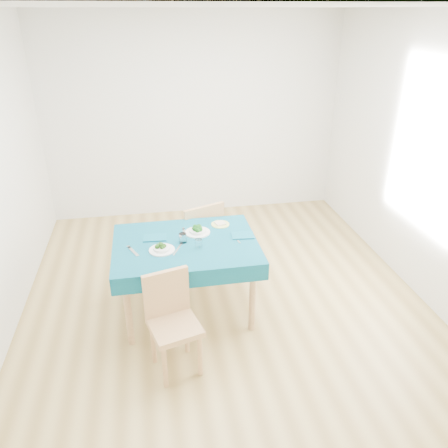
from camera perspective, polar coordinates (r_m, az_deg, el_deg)
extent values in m
cube|color=olive|center=(4.58, 0.00, -9.69)|extent=(4.00, 4.50, 0.02)
cube|color=silver|center=(6.08, -3.92, 13.58)|extent=(4.00, 0.02, 2.70)
cube|color=silver|center=(2.04, 11.85, -15.08)|extent=(4.00, 0.02, 2.70)
cube|color=silver|center=(4.71, 24.91, 7.41)|extent=(0.02, 4.50, 2.70)
cube|color=white|center=(3.71, 0.00, 26.58)|extent=(4.00, 4.50, 0.02)
cube|color=#08495E|center=(4.21, -4.85, -6.98)|extent=(1.31, 1.00, 0.76)
cube|color=tan|center=(3.53, -6.47, -12.71)|extent=(0.47, 0.49, 0.94)
cube|color=tan|center=(4.80, -3.79, 0.25)|extent=(0.62, 0.64, 1.16)
cube|color=silver|center=(3.94, -11.77, -3.52)|extent=(0.11, 0.19, 0.00)
cube|color=silver|center=(3.90, -6.13, -3.36)|extent=(0.10, 0.20, 0.00)
cube|color=silver|center=(4.19, -5.18, -1.13)|extent=(0.03, 0.18, 0.00)
cube|color=silver|center=(4.07, 1.58, -1.92)|extent=(0.05, 0.20, 0.00)
cube|color=#0C5268|center=(4.12, -9.00, -1.78)|extent=(0.22, 0.16, 0.01)
cube|color=#0C5268|center=(4.11, 2.46, -1.50)|extent=(0.22, 0.16, 0.01)
cylinder|color=white|center=(4.00, -5.41, -1.84)|extent=(0.07, 0.07, 0.09)
cylinder|color=white|center=(3.90, -3.34, -2.56)|extent=(0.07, 0.07, 0.08)
cylinder|color=#D1DF6C|center=(4.33, -0.49, -0.04)|extent=(0.18, 0.18, 0.01)
cube|color=beige|center=(4.32, -0.49, 0.10)|extent=(0.12, 0.12, 0.01)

